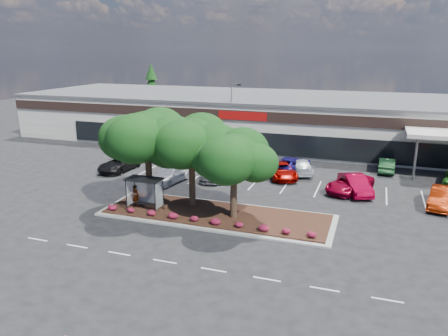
% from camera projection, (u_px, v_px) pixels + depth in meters
% --- Properties ---
extents(ground, '(160.00, 160.00, 0.00)m').
position_uv_depth(ground, '(223.00, 241.00, 29.49)').
color(ground, black).
rests_on(ground, ground).
extents(retail_store, '(80.40, 25.20, 6.25)m').
position_uv_depth(retail_store, '(306.00, 120.00, 59.48)').
color(retail_store, white).
rests_on(retail_store, ground).
extents(landscape_island, '(18.00, 6.00, 0.26)m').
position_uv_depth(landscape_island, '(216.00, 215.00, 33.73)').
color(landscape_island, '#9C9C97').
rests_on(landscape_island, ground).
extents(lane_markings, '(33.12, 20.06, 0.01)m').
position_uv_depth(lane_markings, '(261.00, 194.00, 39.01)').
color(lane_markings, silver).
rests_on(lane_markings, ground).
extents(shrub_row, '(17.00, 0.80, 0.50)m').
position_uv_depth(shrub_row, '(206.00, 220.00, 31.72)').
color(shrub_row, maroon).
rests_on(shrub_row, landscape_island).
extents(bus_shelter, '(2.75, 1.55, 2.59)m').
position_uv_depth(bus_shelter, '(145.00, 185.00, 33.95)').
color(bus_shelter, black).
rests_on(bus_shelter, landscape_island).
extents(island_tree_west, '(7.20, 7.20, 7.89)m').
position_uv_depth(island_tree_west, '(148.00, 156.00, 35.01)').
color(island_tree_west, black).
rests_on(island_tree_west, landscape_island).
extents(island_tree_mid, '(6.60, 6.60, 7.32)m').
position_uv_depth(island_tree_mid, '(192.00, 161.00, 34.61)').
color(island_tree_mid, black).
rests_on(island_tree_mid, landscape_island).
extents(island_tree_east, '(5.80, 5.80, 6.50)m').
position_uv_depth(island_tree_east, '(234.00, 176.00, 32.08)').
color(island_tree_east, black).
rests_on(island_tree_east, landscape_island).
extents(conifer_north_west, '(4.40, 4.40, 10.00)m').
position_uv_depth(conifer_north_west, '(152.00, 91.00, 79.57)').
color(conifer_north_west, black).
rests_on(conifer_north_west, ground).
extents(person_waiting, '(0.74, 0.56, 1.82)m').
position_uv_depth(person_waiting, '(136.00, 196.00, 34.85)').
color(person_waiting, '#594C47').
rests_on(person_waiting, landscape_island).
extents(light_pole, '(1.39, 0.85, 8.57)m').
position_uv_depth(light_pole, '(232.00, 122.00, 53.59)').
color(light_pole, '#9C9C97').
rests_on(light_pole, ground).
extents(car_0, '(2.69, 5.51, 1.51)m').
position_uv_depth(car_0, '(119.00, 164.00, 46.15)').
color(car_0, black).
rests_on(car_0, ground).
extents(car_1, '(3.04, 5.55, 1.52)m').
position_uv_depth(car_1, '(171.00, 174.00, 42.30)').
color(car_1, silver).
rests_on(car_1, ground).
extents(car_2, '(3.93, 6.20, 1.67)m').
position_uv_depth(car_2, '(213.00, 170.00, 43.51)').
color(car_2, slate).
rests_on(car_2, ground).
extents(car_3, '(2.63, 5.39, 1.51)m').
position_uv_depth(car_3, '(231.00, 167.00, 44.71)').
color(car_3, '#5A5A61').
rests_on(car_3, ground).
extents(car_4, '(4.45, 5.89, 1.49)m').
position_uv_depth(car_4, '(282.00, 171.00, 43.62)').
color(car_4, '#900400').
rests_on(car_4, ground).
extents(car_5, '(3.58, 5.35, 1.67)m').
position_uv_depth(car_5, '(355.00, 184.00, 38.91)').
color(car_5, maroon).
rests_on(car_5, ground).
extents(car_6, '(4.54, 6.12, 1.55)m').
position_uv_depth(car_6, '(350.00, 184.00, 39.31)').
color(car_6, maroon).
rests_on(car_6, ground).
extents(car_7, '(2.75, 5.21, 1.63)m').
position_uv_depth(car_7, '(442.00, 198.00, 35.50)').
color(car_7, '#962205').
rests_on(car_7, ground).
extents(car_9, '(2.51, 5.73, 1.64)m').
position_uv_depth(car_9, '(201.00, 156.00, 49.26)').
color(car_9, maroon).
rests_on(car_9, ground).
extents(car_10, '(3.48, 5.08, 1.36)m').
position_uv_depth(car_10, '(191.00, 153.00, 51.11)').
color(car_10, '#1D461A').
rests_on(car_10, ground).
extents(car_11, '(2.86, 5.17, 1.66)m').
position_uv_depth(car_11, '(238.00, 160.00, 47.29)').
color(car_11, silver).
rests_on(car_11, ground).
extents(car_12, '(3.48, 5.46, 1.47)m').
position_uv_depth(car_12, '(301.00, 166.00, 45.25)').
color(car_12, silver).
rests_on(car_12, ground).
extents(car_13, '(3.95, 6.21, 1.60)m').
position_uv_depth(car_13, '(291.00, 164.00, 45.68)').
color(car_13, navy).
rests_on(car_13, ground).
extents(car_14, '(1.64, 4.51, 1.48)m').
position_uv_depth(car_14, '(387.00, 165.00, 45.77)').
color(car_14, '#1D4B25').
rests_on(car_14, ground).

